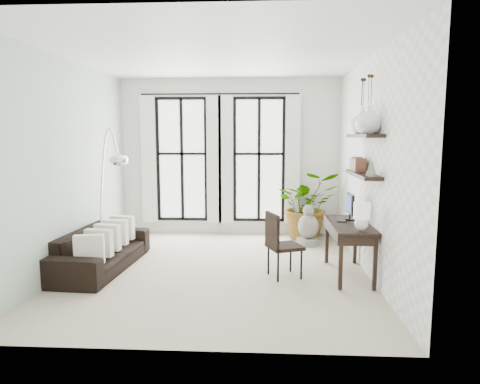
# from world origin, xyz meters

# --- Properties ---
(floor) EXTENTS (5.00, 5.00, 0.00)m
(floor) POSITION_xyz_m (0.00, 0.00, 0.00)
(floor) COLOR #B8AB92
(floor) RESTS_ON ground
(ceiling) EXTENTS (5.00, 5.00, 0.00)m
(ceiling) POSITION_xyz_m (0.00, 0.00, 3.20)
(ceiling) COLOR white
(ceiling) RESTS_ON wall_back
(wall_left) EXTENTS (0.00, 5.00, 5.00)m
(wall_left) POSITION_xyz_m (-2.25, 0.00, 1.60)
(wall_left) COLOR #A7BBAE
(wall_left) RESTS_ON floor
(wall_right) EXTENTS (0.00, 5.00, 5.00)m
(wall_right) POSITION_xyz_m (2.25, 0.00, 1.60)
(wall_right) COLOR white
(wall_right) RESTS_ON floor
(wall_back) EXTENTS (4.50, 0.00, 4.50)m
(wall_back) POSITION_xyz_m (0.00, 2.50, 1.60)
(wall_back) COLOR white
(wall_back) RESTS_ON floor
(windows) EXTENTS (3.26, 0.13, 2.65)m
(windows) POSITION_xyz_m (-0.20, 2.43, 1.56)
(windows) COLOR white
(windows) RESTS_ON wall_back
(wall_shelves) EXTENTS (0.25, 1.30, 0.60)m
(wall_shelves) POSITION_xyz_m (2.11, -0.13, 1.73)
(wall_shelves) COLOR black
(wall_shelves) RESTS_ON wall_right
(sofa) EXTENTS (0.96, 2.15, 0.61)m
(sofa) POSITION_xyz_m (-1.80, -0.03, 0.31)
(sofa) COLOR black
(sofa) RESTS_ON floor
(throw_pillows) EXTENTS (0.40, 1.52, 0.40)m
(throw_pillows) POSITION_xyz_m (-1.70, -0.03, 0.50)
(throw_pillows) COLOR silver
(throw_pillows) RESTS_ON sofa
(plant) EXTENTS (1.30, 1.15, 1.36)m
(plant) POSITION_xyz_m (1.58, 2.11, 0.68)
(plant) COLOR #2D7228
(plant) RESTS_ON floor
(desk) EXTENTS (0.56, 1.33, 1.18)m
(desk) POSITION_xyz_m (1.95, -0.22, 0.73)
(desk) COLOR black
(desk) RESTS_ON floor
(desk_chair) EXTENTS (0.59, 0.59, 0.96)m
(desk_chair) POSITION_xyz_m (0.93, -0.30, 0.54)
(desk_chair) COLOR black
(desk_chair) RESTS_ON floor
(arc_lamp) EXTENTS (0.71, 0.54, 2.18)m
(arc_lamp) POSITION_xyz_m (-1.69, 0.13, 1.59)
(arc_lamp) COLOR silver
(arc_lamp) RESTS_ON floor
(buddha) EXTENTS (0.42, 0.42, 0.76)m
(buddha) POSITION_xyz_m (1.54, 1.59, 0.32)
(buddha) COLOR gray
(buddha) RESTS_ON floor
(vase_a) EXTENTS (0.37, 0.37, 0.38)m
(vase_a) POSITION_xyz_m (2.11, -0.42, 2.27)
(vase_a) COLOR white
(vase_a) RESTS_ON shelf_upper
(vase_b) EXTENTS (0.37, 0.37, 0.38)m
(vase_b) POSITION_xyz_m (2.11, -0.02, 2.27)
(vase_b) COLOR white
(vase_b) RESTS_ON shelf_upper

